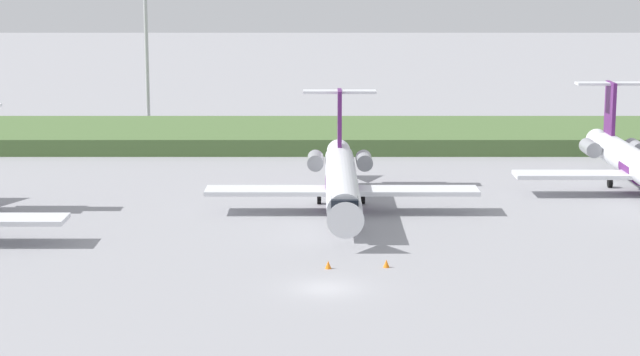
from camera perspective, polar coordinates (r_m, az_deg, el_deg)
ground_plane at (r=102.76m, az=-0.02°, el=-0.87°), size 500.00×500.00×0.00m
grass_berm at (r=133.05m, az=-0.07°, el=2.16°), size 320.00×20.00×1.85m
regional_jet_third at (r=96.90m, az=0.84°, el=-0.05°), size 22.81×31.00×9.00m
regional_jet_fourth at (r=108.08m, az=15.27°, el=0.69°), size 22.81×31.00×9.00m
antenna_mast at (r=147.31m, az=-8.90°, el=6.77°), size 4.40×0.50×26.50m
safety_cone_front_marker at (r=78.18m, az=0.17°, el=-4.34°), size 0.44×0.44×0.55m
safety_cone_mid_marker at (r=78.63m, az=3.09°, el=-4.27°), size 0.44×0.44×0.55m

